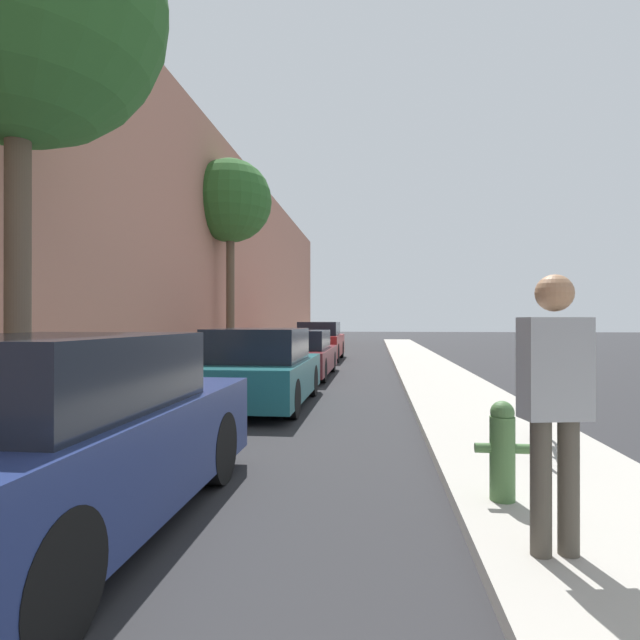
{
  "coord_description": "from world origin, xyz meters",
  "views": [
    {
      "loc": [
        1.27,
        1.63,
        1.55
      ],
      "look_at": [
        0.26,
        10.95,
        1.57
      ],
      "focal_mm": 28.76,
      "sensor_mm": 36.0,
      "label": 1
    }
  ],
  "objects_px": {
    "parked_car_teal": "(260,369)",
    "parked_car_red": "(320,342)",
    "parked_car_navy": "(56,441)",
    "bicycle": "(540,416)",
    "pedestrian": "(555,394)",
    "street_tree_far": "(230,202)",
    "parked_car_maroon": "(298,355)",
    "fire_hydrant": "(502,449)"
  },
  "relations": [
    {
      "from": "parked_car_red",
      "to": "street_tree_far",
      "type": "height_order",
      "value": "street_tree_far"
    },
    {
      "from": "parked_car_maroon",
      "to": "street_tree_far",
      "type": "xyz_separation_m",
      "value": [
        -2.54,
        2.09,
        4.78
      ]
    },
    {
      "from": "street_tree_far",
      "to": "fire_hydrant",
      "type": "relative_size",
      "value": 8.43
    },
    {
      "from": "parked_car_red",
      "to": "fire_hydrant",
      "type": "relative_size",
      "value": 5.46
    },
    {
      "from": "parked_car_red",
      "to": "pedestrian",
      "type": "bearing_deg",
      "value": -79.01
    },
    {
      "from": "parked_car_maroon",
      "to": "bicycle",
      "type": "bearing_deg",
      "value": -63.73
    },
    {
      "from": "street_tree_far",
      "to": "parked_car_maroon",
      "type": "bearing_deg",
      "value": -39.47
    },
    {
      "from": "parked_car_navy",
      "to": "parked_car_maroon",
      "type": "distance_m",
      "value": 10.61
    },
    {
      "from": "parked_car_red",
      "to": "bicycle",
      "type": "xyz_separation_m",
      "value": [
        4.04,
        -14.22,
        -0.24
      ]
    },
    {
      "from": "parked_car_red",
      "to": "fire_hydrant",
      "type": "bearing_deg",
      "value": -78.66
    },
    {
      "from": "parked_car_navy",
      "to": "parked_car_teal",
      "type": "xyz_separation_m",
      "value": [
        0.17,
        5.75,
        -0.03
      ]
    },
    {
      "from": "parked_car_maroon",
      "to": "bicycle",
      "type": "height_order",
      "value": "parked_car_maroon"
    },
    {
      "from": "parked_car_teal",
      "to": "pedestrian",
      "type": "xyz_separation_m",
      "value": [
        3.19,
        -5.93,
        0.44
      ]
    },
    {
      "from": "street_tree_far",
      "to": "bicycle",
      "type": "xyz_separation_m",
      "value": [
        6.52,
        -10.15,
        -4.92
      ]
    },
    {
      "from": "parked_car_maroon",
      "to": "bicycle",
      "type": "relative_size",
      "value": 2.68
    },
    {
      "from": "fire_hydrant",
      "to": "pedestrian",
      "type": "bearing_deg",
      "value": -85.03
    },
    {
      "from": "parked_car_maroon",
      "to": "bicycle",
      "type": "xyz_separation_m",
      "value": [
        3.98,
        -8.06,
        -0.14
      ]
    },
    {
      "from": "street_tree_far",
      "to": "parked_car_red",
      "type": "bearing_deg",
      "value": 58.7
    },
    {
      "from": "street_tree_far",
      "to": "bicycle",
      "type": "height_order",
      "value": "street_tree_far"
    },
    {
      "from": "bicycle",
      "to": "fire_hydrant",
      "type": "bearing_deg",
      "value": -101.81
    },
    {
      "from": "parked_car_maroon",
      "to": "parked_car_teal",
      "type": "bearing_deg",
      "value": -89.53
    },
    {
      "from": "parked_car_teal",
      "to": "pedestrian",
      "type": "distance_m",
      "value": 6.74
    },
    {
      "from": "street_tree_far",
      "to": "parked_car_navy",
      "type": "bearing_deg",
      "value": -79.28
    },
    {
      "from": "parked_car_navy",
      "to": "parked_car_maroon",
      "type": "relative_size",
      "value": 0.9
    },
    {
      "from": "parked_car_maroon",
      "to": "pedestrian",
      "type": "height_order",
      "value": "pedestrian"
    },
    {
      "from": "parked_car_teal",
      "to": "parked_car_maroon",
      "type": "xyz_separation_m",
      "value": [
        -0.04,
        4.87,
        -0.04
      ]
    },
    {
      "from": "parked_car_maroon",
      "to": "fire_hydrant",
      "type": "height_order",
      "value": "parked_car_maroon"
    },
    {
      "from": "parked_car_maroon",
      "to": "street_tree_far",
      "type": "distance_m",
      "value": 5.8
    },
    {
      "from": "parked_car_maroon",
      "to": "street_tree_far",
      "type": "height_order",
      "value": "street_tree_far"
    },
    {
      "from": "parked_car_teal",
      "to": "bicycle",
      "type": "height_order",
      "value": "parked_car_teal"
    },
    {
      "from": "parked_car_red",
      "to": "pedestrian",
      "type": "relative_size",
      "value": 2.52
    },
    {
      "from": "parked_car_red",
      "to": "bicycle",
      "type": "relative_size",
      "value": 2.57
    },
    {
      "from": "parked_car_teal",
      "to": "parked_car_red",
      "type": "xyz_separation_m",
      "value": [
        -0.1,
        11.03,
        0.06
      ]
    },
    {
      "from": "parked_car_teal",
      "to": "fire_hydrant",
      "type": "relative_size",
      "value": 5.04
    },
    {
      "from": "parked_car_teal",
      "to": "street_tree_far",
      "type": "distance_m",
      "value": 8.8
    },
    {
      "from": "parked_car_navy",
      "to": "parked_car_teal",
      "type": "relative_size",
      "value": 1.02
    },
    {
      "from": "parked_car_navy",
      "to": "parked_car_teal",
      "type": "distance_m",
      "value": 5.75
    },
    {
      "from": "parked_car_navy",
      "to": "bicycle",
      "type": "distance_m",
      "value": 4.84
    },
    {
      "from": "parked_car_maroon",
      "to": "parked_car_red",
      "type": "distance_m",
      "value": 6.16
    },
    {
      "from": "parked_car_teal",
      "to": "pedestrian",
      "type": "height_order",
      "value": "pedestrian"
    },
    {
      "from": "parked_car_red",
      "to": "pedestrian",
      "type": "xyz_separation_m",
      "value": [
        3.29,
        -16.96,
        0.38
      ]
    },
    {
      "from": "parked_car_teal",
      "to": "pedestrian",
      "type": "bearing_deg",
      "value": -61.7
    }
  ]
}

